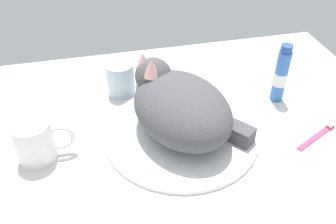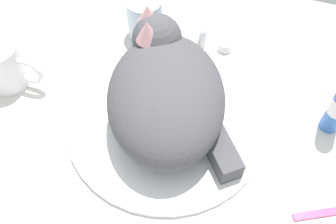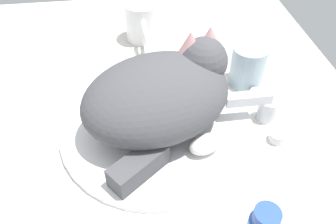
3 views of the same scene
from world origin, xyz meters
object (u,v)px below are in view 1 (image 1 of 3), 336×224
object	(u,v)px
toothbrush	(319,134)
cat	(180,106)
coffee_mug	(36,142)
rinse_cup	(121,79)
faucet	(163,79)
toothpaste_bottle	(281,75)

from	to	relation	value
toothbrush	cat	bearing A→B (deg)	165.12
coffee_mug	rinse_cup	distance (cm)	28.43
cat	coffee_mug	size ratio (longest dim) A/B	2.48
faucet	cat	size ratio (longest dim) A/B	0.47
rinse_cup	coffee_mug	bearing A→B (deg)	-134.84
toothbrush	toothpaste_bottle	bearing A→B (deg)	101.57
faucet	coffee_mug	size ratio (longest dim) A/B	1.17
cat	toothpaste_bottle	distance (cm)	28.59
toothpaste_bottle	rinse_cup	bearing A→B (deg)	162.95
toothpaste_bottle	toothbrush	xyz separation A→B (cm)	(3.15, -15.38, -6.72)
faucet	rinse_cup	size ratio (longest dim) A/B	1.67
cat	rinse_cup	distance (cm)	22.10
coffee_mug	toothpaste_bottle	bearing A→B (deg)	8.15
cat	toothbrush	xyz separation A→B (cm)	(30.81, -8.18, -7.31)
faucet	rinse_cup	world-z (taller)	rinse_cup
rinse_cup	faucet	bearing A→B (deg)	-2.53
cat	coffee_mug	xyz separation A→B (cm)	(-30.80, -1.18, -3.22)
rinse_cup	cat	bearing A→B (deg)	-60.46
toothpaste_bottle	toothbrush	world-z (taller)	toothpaste_bottle
cat	coffee_mug	bearing A→B (deg)	-177.80
coffee_mug	toothbrush	xyz separation A→B (cm)	(61.61, -7.00, -4.10)
faucet	toothbrush	size ratio (longest dim) A/B	1.16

